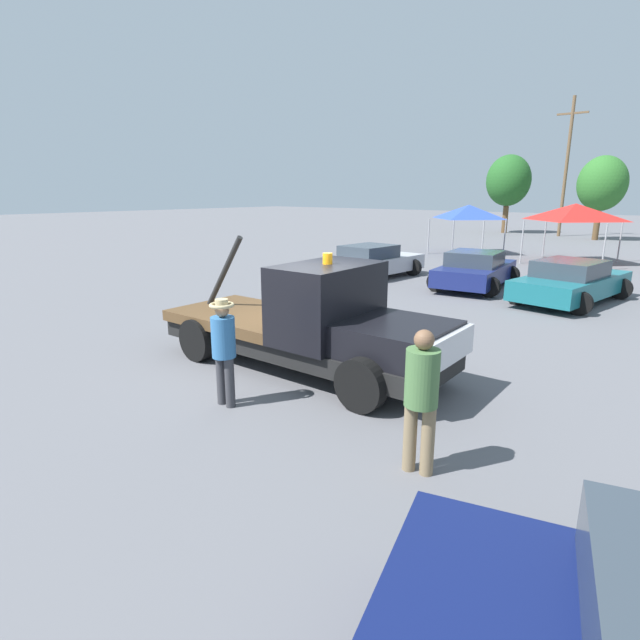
% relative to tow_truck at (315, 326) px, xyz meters
% --- Properties ---
extents(ground_plane, '(160.00, 160.00, 0.00)m').
position_rel_tow_truck_xyz_m(ground_plane, '(-0.37, -0.01, -0.92)').
color(ground_plane, slate).
extents(tow_truck, '(6.17, 2.39, 2.51)m').
position_rel_tow_truck_xyz_m(tow_truck, '(0.00, 0.00, 0.00)').
color(tow_truck, black).
rests_on(tow_truck, ground).
extents(person_near_truck, '(0.41, 0.41, 1.84)m').
position_rel_tow_truck_xyz_m(person_near_truck, '(3.32, -1.93, 0.15)').
color(person_near_truck, '#847051').
rests_on(person_near_truck, ground).
extents(person_at_hood, '(0.39, 0.39, 1.77)m').
position_rel_tow_truck_xyz_m(person_at_hood, '(-0.08, -2.15, 0.13)').
color(person_at_hood, '#38383D').
rests_on(person_at_hood, ground).
extents(parked_car_silver, '(2.65, 4.95, 1.34)m').
position_rel_tow_truck_xyz_m(parked_car_silver, '(-5.27, 9.66, -0.27)').
color(parked_car_silver, '#B7B7BC').
rests_on(parked_car_silver, ground).
extents(parked_car_navy, '(2.87, 4.57, 1.34)m').
position_rel_tow_truck_xyz_m(parked_car_navy, '(-1.21, 10.33, -0.27)').
color(parked_car_navy, navy).
rests_on(parked_car_navy, ground).
extents(parked_car_teal, '(2.97, 5.03, 1.34)m').
position_rel_tow_truck_xyz_m(parked_car_teal, '(2.09, 9.93, -0.27)').
color(parked_car_teal, '#196670').
rests_on(parked_car_teal, ground).
extents(canopy_tent_blue, '(3.19, 3.19, 2.69)m').
position_rel_tow_truck_xyz_m(canopy_tent_blue, '(-5.84, 19.98, 1.39)').
color(canopy_tent_blue, '#9E9EA3').
rests_on(canopy_tent_blue, ground).
extents(canopy_tent_red, '(3.61, 3.61, 2.85)m').
position_rel_tow_truck_xyz_m(canopy_tent_red, '(-0.33, 19.64, 1.53)').
color(canopy_tent_red, '#9E9EA3').
rests_on(canopy_tent_red, ground).
extents(tree_left, '(3.28, 3.28, 5.85)m').
position_rel_tow_truck_xyz_m(tree_left, '(-2.14, 33.74, 3.01)').
color(tree_left, brown).
rests_on(tree_left, ground).
extents(tree_center, '(3.56, 3.56, 6.35)m').
position_rel_tow_truck_xyz_m(tree_center, '(-9.55, 35.90, 3.35)').
color(tree_center, brown).
rests_on(tree_center, ground).
extents(utility_pole, '(2.20, 0.24, 10.25)m').
position_rel_tow_truck_xyz_m(utility_pole, '(-5.08, 35.44, 4.48)').
color(utility_pole, brown).
rests_on(utility_pole, ground).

